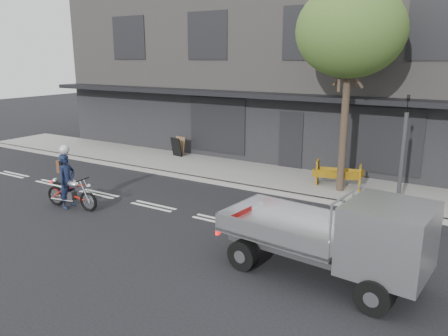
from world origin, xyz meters
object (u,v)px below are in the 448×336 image
(street_tree, at_px, (350,32))
(sandwich_board, at_px, (176,147))
(motorcycle, at_px, (71,192))
(rider, at_px, (67,181))
(flatbed_ute, at_px, (367,237))
(traffic_light_pole, at_px, (402,159))
(construction_barrier, at_px, (336,176))

(street_tree, distance_m, sandwich_board, 9.26)
(street_tree, xyz_separation_m, motorcycle, (-6.63, -5.62, -4.77))
(motorcycle, distance_m, rider, 0.36)
(street_tree, relative_size, flatbed_ute, 1.54)
(traffic_light_pole, relative_size, motorcycle, 1.81)
(motorcycle, xyz_separation_m, sandwich_board, (-1.25, 6.88, 0.07))
(traffic_light_pole, bearing_deg, construction_barrier, 155.22)
(street_tree, distance_m, rider, 9.86)
(street_tree, relative_size, traffic_light_pole, 1.93)
(rider, relative_size, sandwich_board, 1.95)
(flatbed_ute, bearing_deg, street_tree, 116.79)
(motorcycle, bearing_deg, street_tree, 33.82)
(traffic_light_pole, xyz_separation_m, sandwich_board, (-9.88, 2.11, -1.07))
(flatbed_ute, xyz_separation_m, construction_barrier, (-2.49, 6.03, -0.52))
(motorcycle, height_order, sandwich_board, sandwich_board)
(traffic_light_pole, relative_size, construction_barrier, 2.20)
(traffic_light_pole, height_order, construction_barrier, traffic_light_pole)
(construction_barrier, bearing_deg, sandwich_board, 171.93)
(construction_barrier, bearing_deg, motorcycle, -137.97)
(traffic_light_pole, height_order, rider, traffic_light_pole)
(rider, bearing_deg, flatbed_ute, -98.02)
(flatbed_ute, bearing_deg, rider, -176.02)
(traffic_light_pole, xyz_separation_m, motorcycle, (-8.63, -4.77, -1.14))
(street_tree, distance_m, construction_barrier, 4.69)
(traffic_light_pole, height_order, flatbed_ute, traffic_light_pole)
(traffic_light_pole, relative_size, flatbed_ute, 0.80)
(flatbed_ute, bearing_deg, sandwich_board, 150.51)
(traffic_light_pole, bearing_deg, sandwich_board, 167.97)
(flatbed_ute, distance_m, construction_barrier, 6.55)
(street_tree, distance_m, traffic_light_pole, 4.23)
(street_tree, xyz_separation_m, flatbed_ute, (2.28, -5.86, -4.16))
(rider, bearing_deg, sandwich_board, 2.63)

